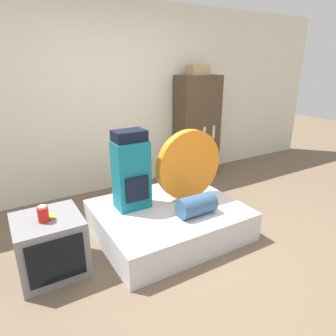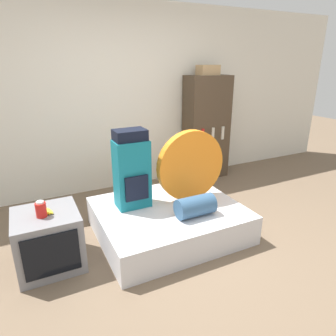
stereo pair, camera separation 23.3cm
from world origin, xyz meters
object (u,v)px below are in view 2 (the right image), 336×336
Objects in this scene: bookshelf at (206,128)px; canister at (41,209)px; sleeping_roll at (195,206)px; television at (49,240)px; cardboard_box at (208,70)px; tent_bag at (191,165)px; backpack at (132,170)px.

canister is at bearing -151.84° from bookshelf.
television is (-1.40, 0.28, -0.15)m from sleeping_roll.
sleeping_roll is at bearing -125.60° from cardboard_box.
tent_bag is 2.54× the size of cardboard_box.
television is 3.91× the size of canister.
television is 1.81× the size of cardboard_box.
sleeping_roll is 0.25× the size of bookshelf.
cardboard_box reaches higher than television.
cardboard_box is at bearing -179.02° from bookshelf.
television is at bearing -176.03° from tent_bag.
cardboard_box is at bearing 27.75° from television.
bookshelf reaches higher than television.
backpack reaches higher than canister.
cardboard_box reaches higher than sleeping_roll.
television is at bearing 61.04° from canister.
television is at bearing -152.37° from bookshelf.
tent_bag is 0.51m from sleeping_roll.
bookshelf is (2.59, 1.39, 0.20)m from canister.
canister is 0.46× the size of cardboard_box.
bookshelf is at bearing 54.09° from sleeping_roll.
backpack is 0.98m from canister.
backpack is at bearing 169.70° from tent_bag.
bookshelf reaches higher than tent_bag.
canister is 2.95m from bookshelf.
backpack is 2.00m from bookshelf.
canister is at bearing 170.72° from sleeping_roll.
canister is 0.09× the size of bookshelf.
cardboard_box reaches higher than canister.
backpack is 2.68× the size of cardboard_box.
backpack is at bearing 134.29° from sleeping_roll.
television is at bearing -152.25° from cardboard_box.
cardboard_box is (-0.01, -0.00, 0.88)m from bookshelf.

